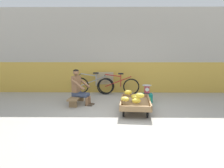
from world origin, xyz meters
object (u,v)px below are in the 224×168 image
banana_cart (135,103)px  low_bench (77,98)px  vendor_seated (79,87)px  plastic_crate (147,98)px  weighing_scale (147,89)px  sign_board (105,82)px  bicycle_near_left (94,85)px  bicycle_far_left (118,86)px  shopping_bag (148,101)px

banana_cart → low_bench: (-1.83, 0.76, -0.04)m
vendor_seated → plastic_crate: vendor_seated is taller
weighing_scale → sign_board: sign_board is taller
vendor_seated → sign_board: size_ratio=1.32×
plastic_crate → bicycle_near_left: 2.34m
banana_cart → plastic_crate: bearing=64.1°
sign_board → banana_cart: bearing=-68.3°
banana_cart → sign_board: bearing=111.7°
vendor_seated → weighing_scale: 2.25m
weighing_scale → bicycle_far_left: size_ratio=0.18×
plastic_crate → weighing_scale: 0.30m
vendor_seated → bicycle_far_left: vendor_seated is taller
banana_cart → plastic_crate: banana_cart is taller
sign_board → shopping_bag: bearing=-51.6°
weighing_scale → bicycle_near_left: size_ratio=0.18×
bicycle_far_left → sign_board: size_ratio=1.92×
banana_cart → vendor_seated: bearing=157.2°
sign_board → bicycle_far_left: bearing=-34.6°
low_bench → plastic_crate: (2.31, 0.24, -0.05)m
banana_cart → shopping_bag: 0.82m
bicycle_far_left → sign_board: bearing=145.4°
low_bench → weighing_scale: bearing=5.8°
weighing_scale → bicycle_far_left: 1.48m
low_bench → sign_board: bearing=64.5°
low_bench → bicycle_near_left: (0.39, 1.55, 0.15)m
plastic_crate → weighing_scale: size_ratio=1.20×
plastic_crate → bicycle_far_left: 1.49m
vendor_seated → bicycle_near_left: vendor_seated is taller
bicycle_near_left → shopping_bag: 2.53m
banana_cart → shopping_bag: bearing=54.8°
bicycle_near_left → shopping_bag: size_ratio=6.91×
bicycle_far_left → low_bench: bearing=-134.9°
shopping_bag → banana_cart: bearing=-125.2°
banana_cart → bicycle_near_left: bicycle_near_left is taller
vendor_seated → weighing_scale: vendor_seated is taller
sign_board → vendor_seated: bearing=-113.0°
bicycle_far_left → sign_board: (-0.54, 0.37, 0.08)m
low_bench → bicycle_near_left: bearing=75.9°
weighing_scale → sign_board: bearing=134.4°
weighing_scale → bicycle_far_left: (-0.94, 1.14, -0.10)m
low_bench → shopping_bag: bearing=-2.4°
plastic_crate → bicycle_far_left: bearing=129.6°
low_bench → vendor_seated: vendor_seated is taller
low_bench → weighing_scale: size_ratio=3.76×
bicycle_near_left → sign_board: (0.45, 0.19, 0.08)m
weighing_scale → vendor_seated: bearing=-173.3°
banana_cart → sign_board: (-1.00, 2.51, 0.19)m
plastic_crate → sign_board: sign_board is taller
vendor_seated → plastic_crate: 2.28m
weighing_scale → bicycle_near_left: 2.33m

